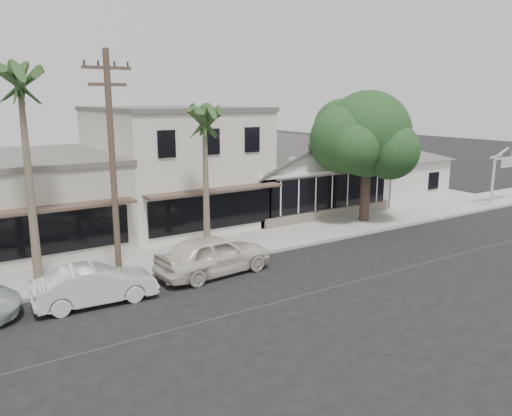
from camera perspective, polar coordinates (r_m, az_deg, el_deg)
ground at (r=21.34m, az=13.36°, el=-7.65°), size 140.00×140.00×0.00m
sidewalk_north at (r=22.68m, az=-14.10°, el=-6.28°), size 90.00×3.50×0.15m
corner_shop at (r=33.08m, az=4.06°, el=4.39°), size 10.40×8.60×5.10m
side_cottage at (r=38.02m, az=14.89°, el=3.34°), size 6.00×6.00×3.00m
arch_sign at (r=38.37m, az=27.22°, el=4.97°), size 4.12×0.12×3.95m
row_building_near at (r=29.89m, az=-9.56°, el=4.62°), size 8.00×10.00×6.50m
row_building_midnear at (r=27.83m, az=-26.72°, el=0.51°), size 10.00×10.00×4.20m
utility_pole at (r=19.91m, az=-16.08°, el=4.99°), size 1.80×0.24×9.00m
car_0 at (r=20.89m, az=-4.86°, el=-5.33°), size 5.12×2.44×1.69m
car_1 at (r=18.87m, az=-17.90°, el=-8.33°), size 4.33×1.71×1.40m
shade_tree at (r=29.63m, az=12.24°, el=7.98°), size 6.93×6.27×7.69m
palm_east at (r=22.32m, az=-5.90°, el=9.83°), size 2.41×2.41×7.28m
palm_mid at (r=20.22m, az=-25.39°, el=12.50°), size 2.82×2.82×8.85m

